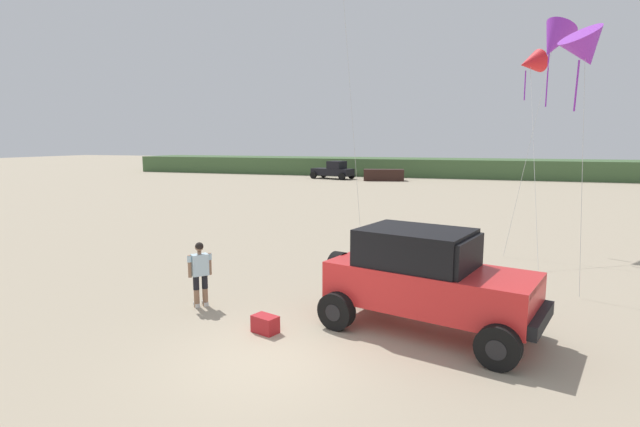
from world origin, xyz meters
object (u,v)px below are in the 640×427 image
at_px(distant_sedan, 383,175).
at_px(kite_orange_streamer, 530,63).
at_px(jeep, 427,278).
at_px(distant_pickup, 334,170).
at_px(cooler_box, 265,324).
at_px(kite_yellow_diamond, 554,41).
at_px(person_watching, 200,271).
at_px(kite_blue_swept, 585,50).

relative_size(distant_sedan, kite_orange_streamer, 0.53).
xyz_separation_m(jeep, distant_sedan, (-9.00, 40.87, -0.60)).
relative_size(distant_pickup, distant_sedan, 1.17).
relative_size(cooler_box, kite_yellow_diamond, 0.06).
height_order(person_watching, cooler_box, person_watching).
distance_m(distant_pickup, kite_blue_swept, 41.19).
relative_size(distant_pickup, kite_orange_streamer, 0.62).
bearing_deg(kite_blue_swept, distant_pickup, 116.74).
distance_m(person_watching, cooler_box, 2.61).
xyz_separation_m(kite_orange_streamer, kite_yellow_diamond, (0.69, -1.23, 0.59)).
bearing_deg(kite_blue_swept, kite_yellow_diamond, 92.83).
distance_m(person_watching, kite_orange_streamer, 15.58).
distance_m(jeep, cooler_box, 3.68).
xyz_separation_m(cooler_box, kite_blue_swept, (6.92, 6.35, 6.49)).
relative_size(person_watching, kite_yellow_diamond, 0.19).
relative_size(distant_pickup, kite_blue_swept, 0.67).
height_order(jeep, person_watching, jeep).
bearing_deg(distant_sedan, jeep, -91.03).
bearing_deg(kite_orange_streamer, jeep, -103.11).
relative_size(distant_sedan, kite_yellow_diamond, 0.48).
relative_size(person_watching, distant_pickup, 0.34).
distance_m(jeep, person_watching, 5.60).
bearing_deg(kite_yellow_diamond, jeep, -108.21).
bearing_deg(kite_orange_streamer, kite_blue_swept, -81.48).
bearing_deg(jeep, distant_sedan, 102.42).
relative_size(jeep, distant_pickup, 1.02).
bearing_deg(cooler_box, distant_pickup, 124.20).
xyz_separation_m(person_watching, kite_orange_streamer, (8.25, 11.59, 6.34)).
distance_m(distant_sedan, kite_blue_swept, 38.40).
bearing_deg(cooler_box, jeep, 39.63).
height_order(jeep, distant_sedan, jeep).
relative_size(kite_orange_streamer, kite_blue_swept, 1.07).
bearing_deg(cooler_box, kite_yellow_diamond, 78.94).
bearing_deg(kite_orange_streamer, distant_pickup, 120.02).
bearing_deg(distant_sedan, kite_orange_streamer, -81.86).
distance_m(cooler_box, kite_yellow_diamond, 15.29).
distance_m(cooler_box, kite_orange_streamer, 15.68).
bearing_deg(jeep, kite_orange_streamer, 76.89).
xyz_separation_m(distant_sedan, kite_yellow_diamond, (12.35, -30.69, 7.26)).
bearing_deg(cooler_box, kite_orange_streamer, 83.93).
bearing_deg(kite_orange_streamer, person_watching, -125.43).
height_order(person_watching, distant_sedan, person_watching).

